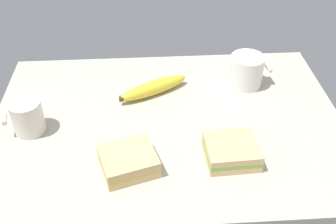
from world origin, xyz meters
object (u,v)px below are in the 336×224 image
object	(u,v)px
coffee_mug_black	(27,116)
sandwich_main	(128,161)
coffee_mug_milky	(246,70)
banana	(153,88)
sandwich_side	(232,151)

from	to	relation	value
coffee_mug_black	sandwich_main	bearing A→B (deg)	-30.43
coffee_mug_black	sandwich_main	distance (cm)	28.65
sandwich_main	coffee_mug_black	bearing A→B (deg)	149.57
coffee_mug_milky	sandwich_main	size ratio (longest dim) A/B	0.83
sandwich_main	banana	world-z (taller)	sandwich_main
coffee_mug_black	coffee_mug_milky	xyz separation A→B (cm)	(57.64, 16.52, 0.23)
banana	sandwich_side	bearing A→B (deg)	-57.49
coffee_mug_black	banana	world-z (taller)	coffee_mug_black
sandwich_main	sandwich_side	world-z (taller)	same
coffee_mug_milky	sandwich_main	xyz separation A→B (cm)	(-33.02, -30.99, -2.49)
coffee_mug_black	banana	xyz separation A→B (cm)	(31.18, 13.55, -2.44)
coffee_mug_black	sandwich_side	xyz separation A→B (cm)	(48.05, -12.93, -2.26)
coffee_mug_black	coffee_mug_milky	distance (cm)	59.97
sandwich_side	banana	distance (cm)	31.39
coffee_mug_black	sandwich_main	size ratio (longest dim) A/B	0.69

